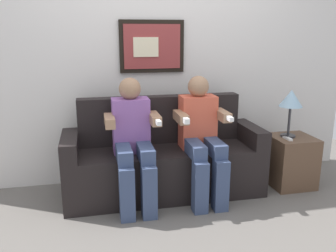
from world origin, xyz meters
TOP-DOWN VIEW (x-y plane):
  - ground_plane at (0.00, 0.00)m, footprint 5.49×5.49m
  - back_wall_assembly at (-0.00, 0.76)m, footprint 4.22×0.10m
  - couch at (0.00, 0.33)m, footprint 1.82×0.58m
  - person_on_left at (-0.31, 0.16)m, footprint 0.46×0.56m
  - person_on_right at (0.31, 0.16)m, footprint 0.46×0.56m
  - side_table_right at (1.26, 0.22)m, footprint 0.40×0.40m
  - table_lamp at (1.21, 0.24)m, footprint 0.22×0.22m
  - spare_remote_on_table at (1.16, 0.16)m, footprint 0.04×0.13m

SIDE VIEW (x-z plane):
  - ground_plane at x=0.00m, z-range 0.00..0.00m
  - side_table_right at x=1.26m, z-range 0.00..0.50m
  - couch at x=0.00m, z-range -0.14..0.76m
  - spare_remote_on_table at x=1.16m, z-range 0.50..0.52m
  - person_on_left at x=-0.31m, z-range 0.05..1.16m
  - person_on_right at x=0.31m, z-range 0.05..1.16m
  - table_lamp at x=1.21m, z-range 0.63..1.09m
  - back_wall_assembly at x=0.00m, z-range 0.00..2.60m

